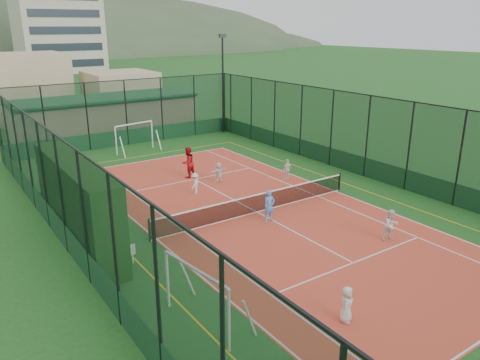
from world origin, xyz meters
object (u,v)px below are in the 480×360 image
(floodlight_ne, at_px, (223,85))
(clubhouse, at_px, (105,115))
(white_bench, at_px, (115,255))
(child_near_right, at_px, (391,225))
(child_far_right, at_px, (287,169))
(futsal_goal_near, at_px, (196,299))
(futsal_goal_far, at_px, (135,138))
(child_near_mid, at_px, (269,206))
(child_far_left, at_px, (195,183))
(coach, at_px, (188,162))
(child_near_left, at_px, (347,304))
(child_far_back, at_px, (219,172))

(floodlight_ne, relative_size, clubhouse, 0.54)
(white_bench, relative_size, child_near_right, 1.08)
(child_far_right, bearing_deg, futsal_goal_near, 28.15)
(floodlight_ne, relative_size, futsal_goal_far, 2.57)
(futsal_goal_near, height_order, child_near_right, futsal_goal_near)
(white_bench, height_order, child_near_mid, child_near_mid)
(child_far_left, bearing_deg, futsal_goal_near, 19.20)
(floodlight_ne, height_order, child_far_right, floodlight_ne)
(floodlight_ne, distance_m, child_far_left, 16.23)
(futsal_goal_near, height_order, child_far_right, futsal_goal_near)
(futsal_goal_near, relative_size, futsal_goal_far, 0.98)
(floodlight_ne, height_order, futsal_goal_far, floodlight_ne)
(clubhouse, relative_size, coach, 8.00)
(floodlight_ne, relative_size, child_near_left, 6.84)
(child_near_left, bearing_deg, floodlight_ne, 30.35)
(child_far_left, bearing_deg, child_near_mid, 59.23)
(child_near_mid, bearing_deg, coach, 95.60)
(white_bench, distance_m, futsal_goal_far, 17.65)
(clubhouse, xyz_separation_m, futsal_goal_near, (-7.13, -28.49, -0.56))
(futsal_goal_near, bearing_deg, child_far_right, -58.63)
(child_near_left, relative_size, child_far_right, 0.94)
(clubhouse, height_order, futsal_goal_near, clubhouse)
(clubhouse, relative_size, white_bench, 10.02)
(child_near_left, bearing_deg, child_far_back, 38.91)
(futsal_goal_far, bearing_deg, child_near_right, -91.69)
(child_near_right, bearing_deg, child_far_right, 96.48)
(coach, bearing_deg, child_far_right, 120.44)
(futsal_goal_far, xyz_separation_m, child_far_back, (1.30, -9.63, -0.43))
(child_near_mid, xyz_separation_m, child_far_back, (1.13, 6.33, -0.17))
(child_far_left, relative_size, coach, 0.62)
(clubhouse, bearing_deg, futsal_goal_near, -104.04)
(child_near_left, bearing_deg, child_far_left, 46.78)
(white_bench, bearing_deg, child_near_right, -13.42)
(futsal_goal_near, xyz_separation_m, child_far_left, (5.92, 10.64, -0.41))
(child_near_right, bearing_deg, coach, 120.58)
(coach, bearing_deg, clubhouse, -111.54)
(child_near_mid, bearing_deg, floodlight_ne, 69.76)
(child_far_right, bearing_deg, coach, -49.79)
(child_near_mid, bearing_deg, child_far_left, 106.93)
(futsal_goal_far, relative_size, child_near_mid, 2.08)
(child_near_left, distance_m, child_far_back, 14.59)
(child_far_back, height_order, coach, coach)
(futsal_goal_far, bearing_deg, child_far_back, -92.93)
(clubhouse, bearing_deg, child_near_left, -95.70)
(futsal_goal_near, relative_size, child_far_back, 2.63)
(clubhouse, bearing_deg, child_near_right, -84.07)
(child_near_mid, bearing_deg, child_far_back, 85.90)
(clubhouse, bearing_deg, futsal_goal_far, -92.72)
(child_far_back, bearing_deg, floodlight_ne, -119.14)
(child_near_right, bearing_deg, futsal_goal_far, 116.30)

